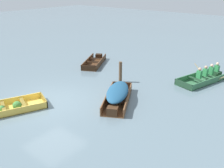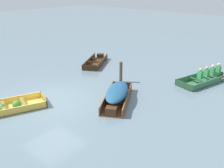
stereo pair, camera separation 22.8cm
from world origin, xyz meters
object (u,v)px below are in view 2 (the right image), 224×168
Objects in this scene: dinghy_yellow_foreground at (11,107)px; mooring_post at (121,72)px; skiff_wooden_brown_near_moored at (117,94)px; skiff_dark_varnish_mid_moored at (96,62)px; rowboat_green_with_crew at (205,78)px.

dinghy_yellow_foreground is 2.55× the size of mooring_post.
dinghy_yellow_foreground is 0.94× the size of skiff_wooden_brown_near_moored.
skiff_dark_varnish_mid_moored is 7.42m from rowboat_green_with_crew.
mooring_post is at bearing -24.74° from skiff_dark_varnish_mid_moored.
skiff_dark_varnish_mid_moored is 2.65× the size of mooring_post.
rowboat_green_with_crew reaches higher than skiff_dark_varnish_mid_moored.
skiff_wooden_brown_near_moored is 0.95× the size of rowboat_green_with_crew.
mooring_post reaches higher than rowboat_green_with_crew.
dinghy_yellow_foreground is 0.89× the size of rowboat_green_with_crew.
dinghy_yellow_foreground is at bearing -76.10° from skiff_dark_varnish_mid_moored.
dinghy_yellow_foreground is at bearing -120.42° from rowboat_green_with_crew.
rowboat_green_with_crew is 2.86× the size of mooring_post.
mooring_post reaches higher than skiff_wooden_brown_near_moored.
skiff_dark_varnish_mid_moored is at bearing 142.92° from skiff_wooden_brown_near_moored.
rowboat_green_with_crew reaches higher than skiff_wooden_brown_near_moored.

